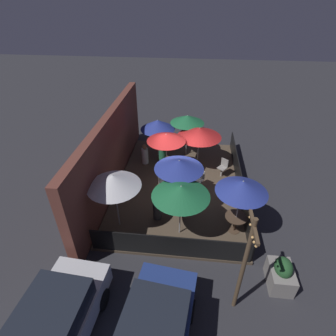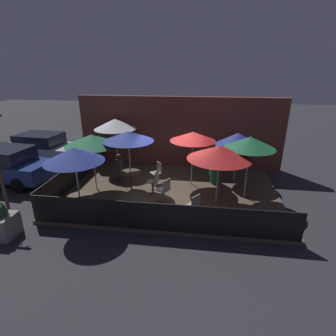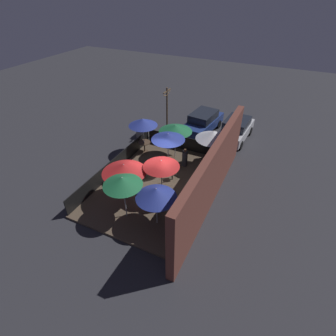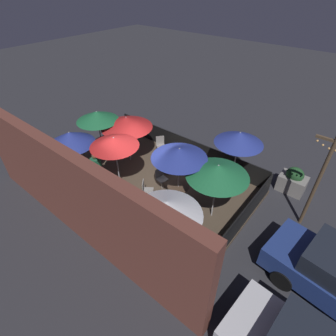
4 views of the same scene
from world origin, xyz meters
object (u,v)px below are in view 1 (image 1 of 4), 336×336
at_px(patio_umbrella_7, 187,119).
at_px(patron_2, 157,208).
at_px(patron_0, 163,154).
at_px(patio_chair_2, 164,183).
at_px(patio_umbrella_0, 179,165).
at_px(patio_umbrella_4, 166,138).
at_px(planter_box, 281,274).
at_px(patio_umbrella_2, 181,191).
at_px(light_post, 244,263).
at_px(patio_umbrella_5, 199,132).
at_px(patio_chair_0, 199,179).
at_px(patio_umbrella_3, 113,181).
at_px(parked_car_1, 52,328).
at_px(patio_umbrella_6, 158,125).
at_px(patio_chair_1, 184,184).
at_px(dining_table_0, 178,197).
at_px(patio_chair_3, 223,167).
at_px(patron_1, 145,155).
at_px(patio_umbrella_1, 242,186).
at_px(dining_table_1, 236,219).

bearing_deg(patio_umbrella_7, patron_2, 170.10).
bearing_deg(patron_0, patio_chair_2, 107.42).
xyz_separation_m(patio_umbrella_0, patio_umbrella_4, (2.47, 0.80, -0.12)).
relative_size(patio_umbrella_4, planter_box, 2.01).
height_order(patio_umbrella_2, light_post, light_post).
bearing_deg(patio_chair_2, patio_umbrella_5, 111.00).
height_order(patio_chair_0, patron_0, patron_0).
xyz_separation_m(patio_umbrella_3, patio_umbrella_5, (4.78, -3.08, -0.24)).
height_order(patio_umbrella_3, parked_car_1, patio_umbrella_3).
relative_size(patio_umbrella_4, patio_umbrella_6, 1.06).
height_order(patron_0, patron_2, patron_0).
bearing_deg(patio_umbrella_5, patron_2, 159.15).
distance_m(patio_chair_1, patron_2, 2.03).
bearing_deg(patron_0, patio_chair_1, 127.14).
bearing_deg(patio_umbrella_5, dining_table_0, 167.26).
xyz_separation_m(patio_umbrella_6, patio_chair_3, (-1.70, -3.57, -1.39)).
bearing_deg(patron_0, patio_chair_0, 145.22).
height_order(patio_umbrella_3, patio_umbrella_4, patio_umbrella_3).
xyz_separation_m(patio_umbrella_3, patron_1, (4.72, -0.21, -1.72)).
xyz_separation_m(patio_umbrella_3, patio_umbrella_6, (5.66, -0.81, -0.33)).
bearing_deg(patio_umbrella_6, patio_chair_1, -153.23).
relative_size(patio_chair_3, patron_0, 0.71).
height_order(patron_0, parked_car_1, parked_car_1).
relative_size(dining_table_0, patron_0, 0.63).
distance_m(patio_chair_0, light_post, 5.94).
bearing_deg(patio_umbrella_0, patron_0, 17.62).
bearing_deg(patio_chair_2, patio_umbrella_3, -71.79).
xyz_separation_m(patio_umbrella_1, patio_umbrella_7, (5.70, 2.21, -0.01)).
xyz_separation_m(patio_umbrella_4, patron_0, (1.02, 0.31, -1.55)).
bearing_deg(patio_chair_3, patio_chair_0, -8.54).
distance_m(patio_umbrella_2, patron_0, 5.32).
distance_m(dining_table_0, patron_2, 1.09).
bearing_deg(patio_chair_0, patio_umbrella_0, -0.00).
height_order(patio_umbrella_5, patio_chair_2, patio_umbrella_5).
height_order(patio_umbrella_0, patron_0, patio_umbrella_0).
relative_size(patio_umbrella_5, light_post, 0.61).
relative_size(patio_umbrella_4, patron_1, 2.00).
bearing_deg(patio_umbrella_3, patio_chair_0, -48.32).
distance_m(patron_0, planter_box, 8.17).
distance_m(patio_umbrella_6, patron_0, 1.63).
bearing_deg(patio_umbrella_0, patron_1, 31.36).
relative_size(patio_chair_1, patron_0, 0.70).
height_order(patio_chair_2, light_post, light_post).
xyz_separation_m(patio_umbrella_2, patio_umbrella_5, (4.93, -0.62, -0.10)).
height_order(patio_umbrella_6, light_post, light_post).
height_order(patio_chair_0, patron_1, patron_1).
bearing_deg(patio_umbrella_2, dining_table_1, -80.94).
xyz_separation_m(patio_chair_2, parked_car_1, (-6.68, 2.08, 0.21)).
bearing_deg(patio_umbrella_2, dining_table_0, 6.79).
bearing_deg(patio_umbrella_0, dining_table_0, 176.42).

